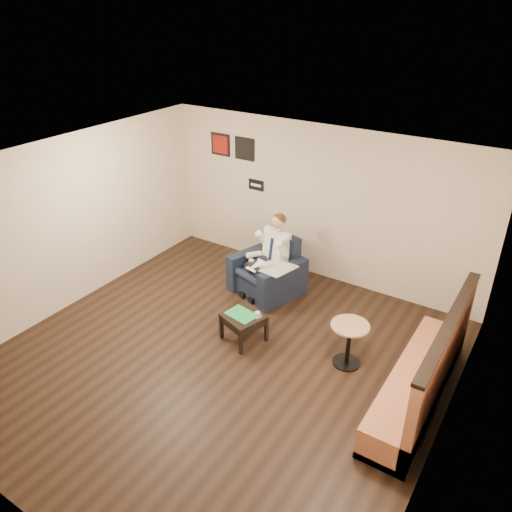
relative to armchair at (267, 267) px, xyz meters
The scene contains 19 objects.
ground 2.07m from the armchair, 77.91° to the right, with size 6.00×6.00×0.00m, color black.
wall_back 1.44m from the armchair, 67.93° to the left, with size 6.00×0.02×2.80m, color beige.
wall_front 5.06m from the armchair, 85.16° to the right, with size 6.00×0.02×2.80m, color beige.
wall_left 3.37m from the armchair, 142.73° to the right, with size 0.02×6.00×2.80m, color beige.
wall_right 4.05m from the armchair, 29.85° to the right, with size 0.02×6.00×2.80m, color beige.
ceiling 3.06m from the armchair, 77.91° to the right, with size 6.00×6.00×0.02m, color white.
seating_sign 1.68m from the armchair, 130.71° to the left, with size 0.32×0.02×0.20m, color black.
art_print_left 2.57m from the armchair, 148.68° to the left, with size 0.42×0.03×0.42m, color maroon.
art_print_right 2.25m from the armchair, 137.86° to the left, with size 0.42×0.03×0.42m, color black.
armchair is the anchor object (origin of this frame).
seated_man 0.22m from the armchair, 106.84° to the right, with size 0.64×0.97×1.35m, color white, non-canonical shape.
lap_papers 0.26m from the armchair, 106.84° to the right, with size 0.23×0.32×0.01m, color white.
newspaper 0.46m from the armchair, 31.40° to the right, with size 0.43×0.54×0.01m, color silver.
side_table 1.46m from the armchair, 72.26° to the right, with size 0.54×0.54×0.44m, color black.
green_folder 1.44m from the armchair, 73.68° to the right, with size 0.44×0.32×0.01m, color green.
coffee_mug 1.46m from the armchair, 63.86° to the right, with size 0.08×0.08×0.09m, color white.
smartphone 1.35m from the armchair, 66.60° to the right, with size 0.14×0.07×0.01m, color black.
banquette 3.25m from the armchair, 22.06° to the right, with size 0.62×2.59×1.32m, color #AF6444.
cafe_table 2.24m from the armchair, 27.64° to the right, with size 0.54×0.54×0.67m, color #A37B58.
Camera 1 is at (3.49, -4.46, 4.70)m, focal length 35.00 mm.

